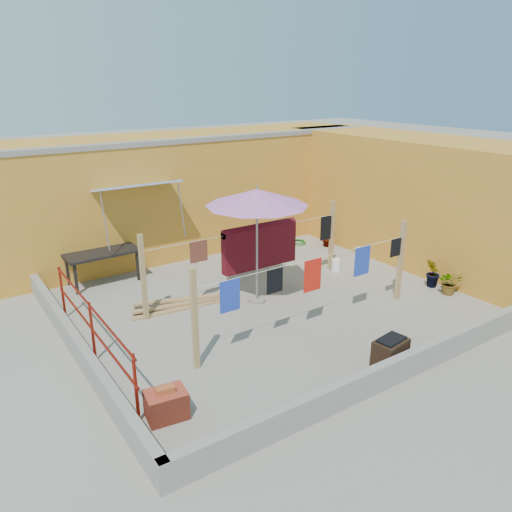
# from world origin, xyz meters

# --- Properties ---
(ground) EXTENTS (80.00, 80.00, 0.00)m
(ground) POSITION_xyz_m (0.00, 0.00, 0.00)
(ground) COLOR #9E998E
(ground) RESTS_ON ground
(wall_back) EXTENTS (11.00, 3.27, 3.21)m
(wall_back) POSITION_xyz_m (0.50, 4.69, 1.61)
(wall_back) COLOR #C3782B
(wall_back) RESTS_ON ground
(wall_right) EXTENTS (2.40, 9.00, 3.20)m
(wall_right) POSITION_xyz_m (5.20, 0.00, 1.60)
(wall_right) COLOR #C3782B
(wall_right) RESTS_ON ground
(parapet_front) EXTENTS (8.30, 0.16, 0.44)m
(parapet_front) POSITION_xyz_m (0.00, -3.58, 0.22)
(parapet_front) COLOR gray
(parapet_front) RESTS_ON ground
(parapet_left) EXTENTS (0.16, 7.30, 0.44)m
(parapet_left) POSITION_xyz_m (-4.08, 0.00, 0.22)
(parapet_left) COLOR gray
(parapet_left) RESTS_ON ground
(red_railing) EXTENTS (0.05, 4.20, 1.10)m
(red_railing) POSITION_xyz_m (-3.85, -0.20, 0.72)
(red_railing) COLOR maroon
(red_railing) RESTS_ON ground
(clothesline_rig) EXTENTS (5.09, 2.35, 1.80)m
(clothesline_rig) POSITION_xyz_m (0.26, 0.58, 1.01)
(clothesline_rig) COLOR tan
(clothesline_rig) RESTS_ON ground
(patio_umbrella) EXTENTS (2.79, 2.79, 2.58)m
(patio_umbrella) POSITION_xyz_m (-0.15, 0.24, 2.32)
(patio_umbrella) COLOR gray
(patio_umbrella) RESTS_ON ground
(outdoor_table) EXTENTS (1.71, 0.89, 0.79)m
(outdoor_table) POSITION_xyz_m (-2.59, 3.20, 0.72)
(outdoor_table) COLOR black
(outdoor_table) RESTS_ON ground
(brick_stack) EXTENTS (0.63, 0.49, 0.50)m
(brick_stack) POSITION_xyz_m (-3.47, -2.33, 0.22)
(brick_stack) COLOR #AC3B27
(brick_stack) RESTS_ON ground
(lumber_pile) EXTENTS (2.21, 0.82, 0.14)m
(lumber_pile) POSITION_xyz_m (-1.66, 0.91, 0.07)
(lumber_pile) COLOR tan
(lumber_pile) RESTS_ON ground
(brazier) EXTENTS (0.64, 0.48, 0.53)m
(brazier) POSITION_xyz_m (0.24, -3.20, 0.26)
(brazier) COLOR black
(brazier) RESTS_ON ground
(white_basin) EXTENTS (0.46, 0.46, 0.08)m
(white_basin) POSITION_xyz_m (0.25, -3.20, 0.04)
(white_basin) COLOR white
(white_basin) RESTS_ON ground
(water_jug_a) EXTENTS (0.21, 0.21, 0.34)m
(water_jug_a) POSITION_xyz_m (3.70, 0.98, 0.15)
(water_jug_a) COLOR white
(water_jug_a) RESTS_ON ground
(water_jug_b) EXTENTS (0.23, 0.23, 0.36)m
(water_jug_b) POSITION_xyz_m (2.55, 0.64, 0.16)
(water_jug_b) COLOR white
(water_jug_b) RESTS_ON ground
(green_hose) EXTENTS (0.48, 0.48, 0.07)m
(green_hose) POSITION_xyz_m (3.19, 2.97, 0.03)
(green_hose) COLOR #1B6D18
(green_hose) RESTS_ON ground
(plant_back_a) EXTENTS (0.68, 0.60, 0.74)m
(plant_back_a) POSITION_xyz_m (0.84, 2.11, 0.37)
(plant_back_a) COLOR #215217
(plant_back_a) RESTS_ON ground
(plant_back_b) EXTENTS (0.50, 0.50, 0.70)m
(plant_back_b) POSITION_xyz_m (2.16, 2.74, 0.35)
(plant_back_b) COLOR #215217
(plant_back_b) RESTS_ON ground
(plant_right_a) EXTENTS (0.53, 0.55, 0.87)m
(plant_right_a) POSITION_xyz_m (3.70, 2.25, 0.44)
(plant_right_a) COLOR #215217
(plant_right_a) RESTS_ON ground
(plant_right_b) EXTENTS (0.49, 0.49, 0.70)m
(plant_right_b) POSITION_xyz_m (3.70, -1.41, 0.35)
(plant_right_b) COLOR #215217
(plant_right_b) RESTS_ON ground
(plant_right_c) EXTENTS (0.66, 0.65, 0.56)m
(plant_right_c) POSITION_xyz_m (3.70, -1.88, 0.28)
(plant_right_c) COLOR #215217
(plant_right_c) RESTS_ON ground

